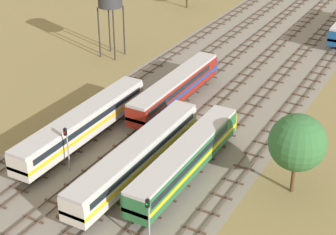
% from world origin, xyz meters
% --- Properties ---
extents(ground_plane, '(480.00, 480.00, 0.00)m').
position_xyz_m(ground_plane, '(0.00, 56.00, 0.00)').
color(ground_plane, olive).
extents(ballast_bed, '(27.28, 176.00, 0.01)m').
position_xyz_m(ballast_bed, '(0.00, 56.00, 0.00)').
color(ballast_bed, gray).
rests_on(ballast_bed, ground).
extents(track_far_left, '(2.40, 126.00, 0.29)m').
position_xyz_m(track_far_left, '(-11.64, 57.00, 0.14)').
color(track_far_left, '#47382D').
rests_on(track_far_left, ground).
extents(track_left, '(2.40, 126.00, 0.29)m').
position_xyz_m(track_left, '(-6.98, 57.00, 0.14)').
color(track_left, '#47382D').
rests_on(track_left, ground).
extents(track_centre_left, '(2.40, 126.00, 0.29)m').
position_xyz_m(track_centre_left, '(-2.33, 57.00, 0.14)').
color(track_centre_left, '#47382D').
rests_on(track_centre_left, ground).
extents(track_centre, '(2.40, 126.00, 0.29)m').
position_xyz_m(track_centre, '(2.33, 57.00, 0.14)').
color(track_centre, '#47382D').
rests_on(track_centre, ground).
extents(track_centre_right, '(2.40, 126.00, 0.29)m').
position_xyz_m(track_centre_right, '(6.98, 57.00, 0.14)').
color(track_centre_right, '#47382D').
rests_on(track_centre_right, ground).
extents(track_right, '(2.40, 126.00, 0.29)m').
position_xyz_m(track_right, '(11.64, 57.00, 0.14)').
color(track_right, '#47382D').
rests_on(track_right, ground).
extents(passenger_coach_centre_nearest, '(2.96, 22.00, 3.80)m').
position_xyz_m(passenger_coach_centre_nearest, '(2.33, 21.52, 2.61)').
color(passenger_coach_centre_nearest, beige).
rests_on(passenger_coach_centre_nearest, ground).
extents(diesel_railcar_centre_right_near, '(2.96, 20.50, 3.80)m').
position_xyz_m(diesel_railcar_centre_right_near, '(6.98, 23.60, 2.60)').
color(diesel_railcar_centre_right_near, '#286638').
rests_on(diesel_railcar_centre_right_near, ground).
extents(passenger_coach_left_mid, '(2.96, 22.00, 3.80)m').
position_xyz_m(passenger_coach_left_mid, '(-6.98, 24.63, 2.61)').
color(passenger_coach_left_mid, beige).
rests_on(passenger_coach_left_mid, ground).
extents(diesel_railcar_centre_left_midfar, '(2.96, 20.50, 3.80)m').
position_xyz_m(diesel_railcar_centre_left_midfar, '(-2.33, 38.54, 2.60)').
color(diesel_railcar_centre_left_midfar, maroon).
rests_on(diesel_railcar_centre_left_midfar, ground).
extents(signal_post_nearest, '(0.28, 0.47, 5.39)m').
position_xyz_m(signal_post_nearest, '(-4.66, 18.86, 3.43)').
color(signal_post_nearest, gray).
rests_on(signal_post_nearest, ground).
extents(signal_post_near, '(0.28, 0.47, 5.60)m').
position_xyz_m(signal_post_near, '(9.31, 12.28, 3.54)').
color(signal_post_near, gray).
rests_on(signal_post_near, ground).
extents(lineside_tree_2, '(5.74, 5.74, 8.61)m').
position_xyz_m(lineside_tree_2, '(17.49, 26.91, 5.73)').
color(lineside_tree_2, '#4C331E').
rests_on(lineside_tree_2, ground).
extents(spare_rail_bundle, '(0.60, 10.00, 0.24)m').
position_xyz_m(spare_rail_bundle, '(-0.42, 16.78, 0.12)').
color(spare_rail_bundle, brown).
rests_on(spare_rail_bundle, ground).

